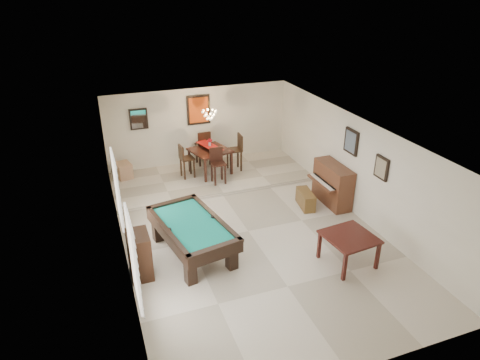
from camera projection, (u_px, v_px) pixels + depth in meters
ground_plane at (248, 231)px, 10.70m from camera, size 6.00×9.00×0.02m
wall_back at (199, 127)px, 13.94m from camera, size 6.00×0.04×2.60m
wall_front at (358, 311)px, 6.32m from camera, size 6.00×0.04×2.60m
wall_left at (119, 206)px, 9.20m from camera, size 0.04×9.00×2.60m
wall_right at (357, 167)px, 11.06m from camera, size 0.04×9.00×2.60m
ceiling at (249, 133)px, 9.57m from camera, size 6.00×9.00×0.04m
dining_step at (211, 177)px, 13.42m from camera, size 6.00×2.50×0.12m
window_left_front at (133, 259)px, 7.31m from camera, size 0.06×1.00×1.70m
window_left_rear at (117, 190)px, 9.68m from camera, size 0.06×1.00×1.70m
pool_table at (193, 239)px, 9.69m from camera, size 1.69×2.55×0.78m
square_table at (348, 249)px, 9.37m from camera, size 1.12×1.12×0.71m
upright_piano at (328, 185)px, 11.76m from camera, size 0.77×1.37×1.14m
piano_bench at (306, 199)px, 11.74m from camera, size 0.44×0.85×0.45m
apothecary_chest at (140, 255)px, 8.94m from camera, size 0.45×0.67×1.01m
dining_table at (210, 160)px, 13.38m from camera, size 1.35×1.35×0.91m
flower_vase at (210, 142)px, 13.13m from camera, size 0.16×0.16×0.24m
dining_chair_south at (218, 166)px, 12.70m from camera, size 0.41×0.41×1.08m
dining_chair_north at (203, 147)px, 13.98m from camera, size 0.45×0.45×1.16m
dining_chair_west at (187, 161)px, 13.08m from camera, size 0.44×0.44×1.06m
dining_chair_east at (234, 153)px, 13.54m from camera, size 0.45×0.45×1.18m
corner_bench at (124, 170)px, 13.16m from camera, size 0.53×0.61×0.47m
chandelier at (209, 111)px, 12.45m from camera, size 0.44×0.44×0.60m
back_painting at (198, 110)px, 13.65m from camera, size 0.75×0.06×0.95m
back_mirror at (139, 119)px, 13.10m from camera, size 0.55×0.06×0.65m
right_picture_upper at (351, 142)px, 11.05m from camera, size 0.06×0.55×0.65m
right_picture_lower at (382, 168)px, 10.03m from camera, size 0.06×0.45×0.55m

